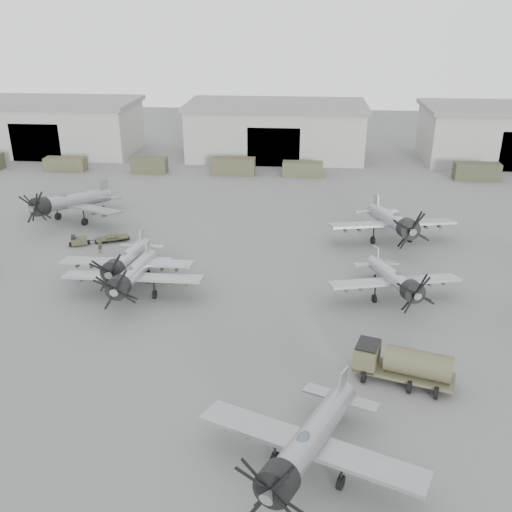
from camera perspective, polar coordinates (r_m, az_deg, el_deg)
The scene contains 17 objects.
ground at distance 39.54m, azimuth -2.86°, elevation -11.70°, with size 220.00×220.00×0.00m, color #585856.
hangar_left at distance 104.76m, azimuth -19.74°, elevation 12.14°, with size 29.00×14.80×8.70m.
hangar_center at distance 95.81m, azimuth 2.00°, elevation 12.51°, with size 29.00×14.80×8.70m.
support_truck_1 at distance 92.07m, azimuth -18.50°, elevation 8.71°, with size 6.15×2.20×2.01m, color #44432D.
support_truck_2 at distance 87.80m, azimuth -10.60°, elevation 8.94°, with size 5.22×2.20×2.31m, color #3C3B27.
support_truck_3 at distance 85.35m, azimuth -2.25°, elevation 8.96°, with size 6.30×2.20×2.48m, color #3F3D29.
support_truck_4 at distance 84.78m, azimuth 4.67°, elevation 8.67°, with size 5.86×2.20×2.10m, color #40462D.
support_truck_6 at distance 88.30m, azimuth 21.20°, elevation 7.88°, with size 6.38×2.20×2.48m, color #353825.
aircraft_near_1 at distance 30.95m, azimuth 5.14°, elevation -18.17°, with size 12.27×11.09×4.98m.
aircraft_mid_1 at distance 52.02m, azimuth -12.87°, elevation -0.42°, with size 11.81×10.62×4.76m.
aircraft_mid_2 at distance 48.89m, azimuth 13.82°, elevation -2.30°, with size 11.24×10.12×4.47m.
aircraft_far_0 at distance 68.57m, azimuth -18.30°, elevation 5.12°, with size 13.28×12.00×5.39m.
aircraft_far_1 at distance 60.94m, azimuth 13.61°, elevation 3.37°, with size 13.42×12.08×5.33m.
aircraft_extra_745 at distance 49.08m, azimuth -12.31°, elevation -1.87°, with size 11.81×10.62×4.76m.
fuel_tanker at distance 39.26m, azimuth 14.51°, elevation -10.29°, with size 6.81×3.97×2.50m.
tug_trailer at distance 62.21m, azimuth -16.10°, elevation 1.56°, with size 5.76×3.34×1.17m.
ground_crew at distance 59.68m, azimuth -15.35°, elevation 1.15°, with size 0.63×0.42×1.74m, color #44482F.
Camera 1 is at (4.63, -31.93, 22.86)m, focal length 40.00 mm.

